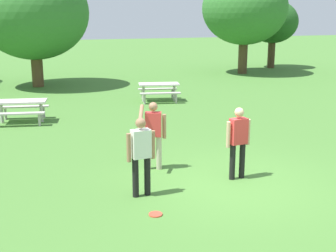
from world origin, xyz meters
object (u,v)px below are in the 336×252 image
Objects in this scene: person_thrower at (238,138)px; frisbee at (156,214)px; picnic_table_near at (21,106)px; person_catcher at (141,152)px; tree_slender_mid at (33,13)px; tree_back_left at (245,8)px; tree_back_right at (273,22)px; picnic_table_far at (159,88)px; person_bystander at (153,131)px.

person_thrower reaches higher than frisbee.
person_catcher is at bearing -74.96° from picnic_table_near.
tree_slender_mid is 0.97× the size of tree_back_left.
person_thrower is at bearing 27.06° from frisbee.
tree_back_right is (15.98, 3.21, -0.60)m from tree_slender_mid.
person_catcher is at bearing -124.81° from tree_back_left.
tree_slender_mid is 1.32× the size of tree_back_right.
tree_back_left reaches higher than picnic_table_far.
tree_back_right is (12.75, 18.64, 2.17)m from person_thrower.
tree_slender_mid is at bearing -175.00° from tree_back_left.
person_thrower is 2.01m from person_bystander.
tree_slender_mid is (-4.58, 5.96, 3.15)m from picnic_table_far.
person_catcher is 0.83× the size of picnic_table_far.
tree_back_left is at bearing 55.19° from person_catcher.
person_thrower is at bearing -98.13° from picnic_table_far.
picnic_table_far is 11.18m from tree_back_left.
frisbee is 0.04× the size of tree_slender_mid.
person_bystander is at bearing -65.63° from picnic_table_near.
tree_back_left is (9.33, 16.53, 3.05)m from person_thrower.
tree_back_left is at bearing 33.82° from picnic_table_near.
tree_slender_mid is 12.60m from tree_back_left.
person_bystander is 2.72m from frisbee.
picnic_table_near is 0.43× the size of tree_back_right.
tree_back_right is at bearing 33.39° from picnic_table_near.
person_thrower is 0.83× the size of picnic_table_far.
tree_slender_mid reaches higher than picnic_table_far.
person_bystander is at bearing 72.69° from frisbee.
person_bystander is 8.75m from picnic_table_far.
person_thrower is 6.43× the size of frisbee.
picnic_table_near is 16.82m from tree_back_left.
person_bystander reaches higher than picnic_table_far.
person_thrower is 19.22m from tree_back_left.
person_bystander is at bearing -83.40° from tree_slender_mid.
picnic_table_near is at bearing -97.98° from tree_slender_mid.
person_thrower reaches higher than picnic_table_near.
picnic_table_far is at bearing -138.49° from tree_back_left.
person_catcher is 10.37m from picnic_table_far.
tree_back_left is at bearing -148.38° from tree_back_right.
tree_back_left reaches higher than tree_slender_mid.
picnic_table_far is (2.94, 8.23, -0.40)m from person_bystander.
person_thrower reaches higher than picnic_table_far.
person_thrower is 0.84× the size of picnic_table_near.
person_catcher is 1.64m from person_bystander.
picnic_table_far is at bearing 70.89° from frisbee.
frisbee is (-0.76, -2.44, -0.95)m from person_bystander.
picnic_table_far is (1.35, 9.47, -0.38)m from person_thrower.
picnic_table_near is 6.09m from picnic_table_far.
person_bystander is 0.83× the size of picnic_table_far.
picnic_table_far reaches higher than frisbee.
tree_slender_mid reaches higher than person_thrower.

